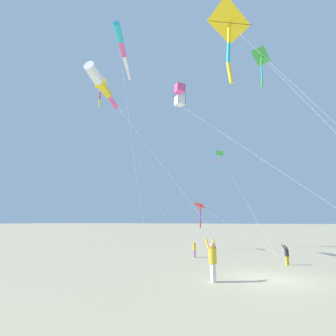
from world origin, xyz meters
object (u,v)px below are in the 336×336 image
Objects in this scene: kite_delta_long_streamer_left at (200,206)px; kite_windsock_purple_drifting at (122,47)px; kite_delta_green_low_center at (230,23)px; person_child_green_jacket at (287,254)px; kite_delta_teal_far_right at (262,57)px; person_adult_flyer at (213,258)px; kite_delta_yellow_midlevel at (101,84)px; kite_box_small_distant at (180,95)px; kite_delta_orange_high_right at (220,154)px; kite_windsock_blue_topmost at (100,82)px; person_child_grey_jacket at (194,248)px.

kite_delta_long_streamer_left is 0.47× the size of kite_windsock_purple_drifting.
kite_windsock_purple_drifting reaches higher than kite_delta_green_low_center.
person_child_green_jacket is 0.10× the size of kite_delta_teal_far_right.
kite_delta_long_streamer_left is at bearing 17.39° from person_adult_flyer.
person_adult_flyer is 0.10× the size of kite_delta_yellow_midlevel.
kite_delta_long_streamer_left is (13.55, 4.25, 3.33)m from person_adult_flyer.
kite_box_small_distant is (1.79, 2.22, 9.76)m from person_adult_flyer.
kite_delta_teal_far_right is at bearing -159.85° from kite_delta_orange_high_right.
kite_windsock_blue_topmost reaches higher than kite_delta_long_streamer_left.
kite_windsock_blue_topmost reaches higher than kite_box_small_distant.
kite_delta_yellow_midlevel is 1.70× the size of kite_box_small_distant.
kite_delta_yellow_midlevel is at bearing 46.88° from kite_windsock_purple_drifting.
kite_delta_long_streamer_left is (17.76, 6.19, -5.72)m from kite_delta_green_low_center.
kite_delta_orange_high_right is 1.16× the size of kite_box_small_distant.
kite_box_small_distant is (6.00, 4.17, 0.71)m from kite_delta_green_low_center.
kite_delta_orange_high_right reaches higher than person_child_green_jacket.
kite_delta_orange_high_right is at bearing -59.46° from kite_delta_yellow_midlevel.
kite_delta_green_low_center reaches higher than kite_delta_long_streamer_left.
kite_delta_long_streamer_left reaches higher than person_adult_flyer.
kite_delta_green_low_center is 15.19m from kite_windsock_blue_topmost.
kite_delta_green_low_center is 0.81× the size of kite_delta_teal_far_right.
kite_windsock_blue_topmost is at bearing 69.75° from person_adult_flyer.
person_child_grey_jacket is at bearing 79.63° from person_child_green_jacket.
person_adult_flyer is 7.49m from person_child_green_jacket.
person_child_grey_jacket is at bearing 22.62° from person_adult_flyer.
kite_delta_green_low_center is at bearing 172.28° from person_child_green_jacket.
kite_delta_orange_high_right is 1.59× the size of kite_delta_long_streamer_left.
kite_delta_green_low_center is 15.05m from kite_windsock_purple_drifting.
kite_delta_yellow_midlevel is at bearing 77.85° from person_child_green_jacket.
kite_windsock_blue_topmost is at bearing 148.68° from kite_delta_long_streamer_left.
kite_delta_long_streamer_left is at bearing 162.87° from kite_delta_orange_high_right.
person_child_grey_jacket reaches higher than person_child_green_jacket.
kite_box_small_distant is at bearing 34.79° from kite_delta_green_low_center.
person_adult_flyer is at bearing 129.07° from kite_delta_teal_far_right.
kite_delta_teal_far_right is at bearing -96.03° from kite_windsock_blue_topmost.
kite_box_small_distant reaches higher than kite_delta_orange_high_right.
person_child_grey_jacket is 0.11× the size of kite_box_small_distant.
kite_delta_teal_far_right is at bearing -8.54° from kite_delta_green_low_center.
kite_delta_teal_far_right is (2.38, -2.93, 11.55)m from person_adult_flyer.
person_adult_flyer is 14.59m from kite_delta_long_streamer_left.
kite_delta_yellow_midlevel is at bearing 76.87° from person_child_grey_jacket.
kite_windsock_blue_topmost is (7.97, 12.14, 4.43)m from kite_delta_green_low_center.
kite_delta_yellow_midlevel is (-7.40, 12.54, 8.09)m from kite_delta_orange_high_right.
person_adult_flyer is 0.15× the size of kite_delta_teal_far_right.
kite_delta_yellow_midlevel is at bearing 104.33° from kite_delta_long_streamer_left.
kite_windsock_purple_drifting is at bearing -133.12° from kite_delta_yellow_midlevel.
kite_windsock_purple_drifting is 9.27m from kite_box_small_distant.
kite_delta_green_low_center is at bearing -128.94° from kite_windsock_purple_drifting.
person_child_grey_jacket is 0.10× the size of kite_delta_teal_far_right.
person_child_green_jacket is at bearing -151.34° from kite_delta_orange_high_right.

